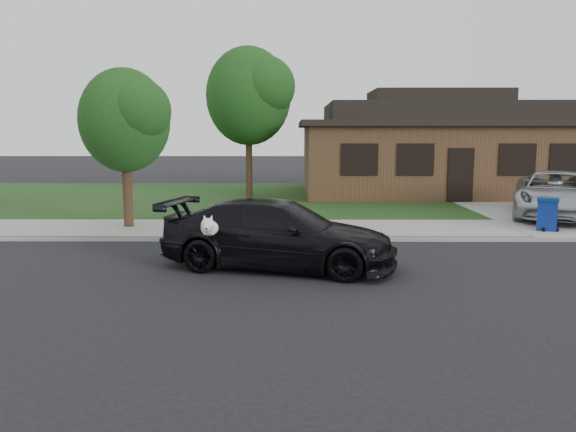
{
  "coord_description": "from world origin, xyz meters",
  "views": [
    {
      "loc": [
        -2.69,
        -11.18,
        2.85
      ],
      "look_at": [
        -2.75,
        0.66,
        1.1
      ],
      "focal_mm": 35.0,
      "sensor_mm": 36.0,
      "label": 1
    }
  ],
  "objects": [
    {
      "name": "curb",
      "position": [
        0.0,
        3.5,
        0.06
      ],
      "size": [
        60.0,
        0.12,
        0.12
      ],
      "primitive_type": "cube",
      "color": "gray",
      "rests_on": "ground"
    },
    {
      "name": "tree_2",
      "position": [
        -7.38,
        5.11,
        3.27
      ],
      "size": [
        2.73,
        2.6,
        4.59
      ],
      "color": "#332114",
      "rests_on": "ground"
    },
    {
      "name": "sedan",
      "position": [
        -2.96,
        0.55,
        0.73
      ],
      "size": [
        5.35,
        3.2,
        1.45
      ],
      "rotation": [
        0.0,
        0.0,
        1.32
      ],
      "color": "black",
      "rests_on": "ground"
    },
    {
      "name": "house",
      "position": [
        4.0,
        15.0,
        2.13
      ],
      "size": [
        12.6,
        8.6,
        4.65
      ],
      "color": "#422B1C",
      "rests_on": "ground"
    },
    {
      "name": "ground",
      "position": [
        0.0,
        0.0,
        0.0
      ],
      "size": [
        120.0,
        120.0,
        0.0
      ],
      "primitive_type": "plane",
      "color": "black",
      "rests_on": "ground"
    },
    {
      "name": "tree_0",
      "position": [
        -4.34,
        12.88,
        4.48
      ],
      "size": [
        3.78,
        3.6,
        6.34
      ],
      "color": "#332114",
      "rests_on": "ground"
    },
    {
      "name": "sidewalk",
      "position": [
        0.0,
        5.0,
        0.06
      ],
      "size": [
        60.0,
        3.0,
        0.12
      ],
      "primitive_type": "cube",
      "color": "gray",
      "rests_on": "ground"
    },
    {
      "name": "minivan",
      "position": [
        5.95,
        7.11,
        0.88
      ],
      "size": [
        4.34,
        5.85,
        1.48
      ],
      "primitive_type": "imported",
      "rotation": [
        0.0,
        0.0,
        -0.4
      ],
      "color": "#ABAEB3",
      "rests_on": "driveway"
    },
    {
      "name": "driveway",
      "position": [
        6.0,
        10.0,
        0.07
      ],
      "size": [
        4.5,
        13.0,
        0.14
      ],
      "primitive_type": "cube",
      "color": "gray",
      "rests_on": "ground"
    },
    {
      "name": "recycling_bin",
      "position": [
        4.53,
        4.5,
        0.6
      ],
      "size": [
        0.75,
        0.75,
        0.94
      ],
      "rotation": [
        0.0,
        0.0,
        -0.42
      ],
      "color": "navy",
      "rests_on": "sidewalk"
    },
    {
      "name": "lawn",
      "position": [
        0.0,
        13.0,
        0.07
      ],
      "size": [
        60.0,
        13.0,
        0.13
      ],
      "primitive_type": "cube",
      "color": "#193814",
      "rests_on": "ground"
    }
  ]
}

